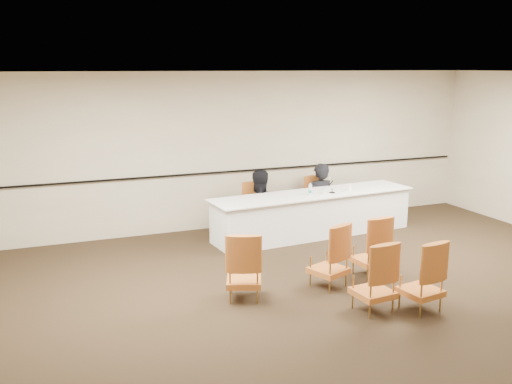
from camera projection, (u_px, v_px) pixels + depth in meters
floor at (347, 298)px, 7.74m from camera, size 10.00×10.00×0.00m
ceiling at (355, 73)px, 7.10m from camera, size 10.00×10.00×0.00m
wall_back at (243, 150)px, 11.05m from camera, size 10.00×0.04×3.00m
wall_rail at (244, 171)px, 11.10m from camera, size 9.80×0.04×0.03m
panel_table at (313, 214)px, 10.60m from camera, size 4.03×1.25×0.79m
panelist_main at (319, 205)px, 11.33m from camera, size 0.64×0.44×1.69m
panelist_main_chair at (319, 201)px, 11.31m from camera, size 0.54×0.54×0.95m
panelist_second at (258, 214)px, 10.73m from camera, size 0.82×0.64×1.68m
panelist_second_chair at (258, 208)px, 10.71m from camera, size 0.54×0.54×0.95m
papers at (330, 192)px, 10.59m from camera, size 0.35×0.29×0.00m
microphone at (332, 186)px, 10.50m from camera, size 0.13×0.21×0.28m
water_bottle at (310, 189)px, 10.36m from camera, size 0.09×0.09×0.22m
drinking_glass at (324, 191)px, 10.48m from camera, size 0.07×0.07×0.10m
coffee_cup at (350, 188)px, 10.73m from camera, size 0.08×0.08×0.12m
aud_chair_front_left at (244, 265)px, 7.63m from camera, size 0.65×0.65×0.95m
aud_chair_front_mid at (329, 255)px, 8.05m from camera, size 0.65×0.65×0.95m
aud_chair_front_right at (371, 246)px, 8.46m from camera, size 0.54×0.54×0.95m
aud_chair_back_mid at (374, 276)px, 7.25m from camera, size 0.54×0.54×0.95m
aud_chair_back_right at (421, 275)px, 7.29m from camera, size 0.57×0.57×0.95m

